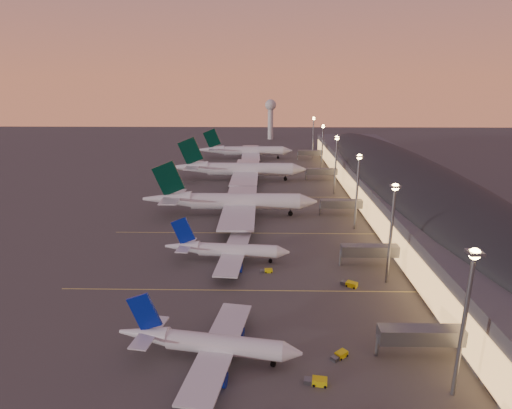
% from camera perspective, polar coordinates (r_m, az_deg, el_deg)
% --- Properties ---
extents(ground, '(700.00, 700.00, 0.00)m').
position_cam_1_polar(ground, '(111.09, -1.49, -10.16)').
color(ground, '#43413E').
extents(airliner_narrow_south, '(34.79, 31.41, 12.44)m').
position_cam_1_polar(airliner_narrow_south, '(82.83, -6.37, -17.94)').
color(airliner_narrow_south, silver).
rests_on(airliner_narrow_south, ground).
extents(airliner_narrow_north, '(35.60, 31.89, 12.71)m').
position_cam_1_polar(airliner_narrow_north, '(121.30, -3.90, -6.09)').
color(airliner_narrow_north, silver).
rests_on(airliner_narrow_north, ground).
extents(airliner_wide_near, '(65.06, 58.97, 20.90)m').
position_cam_1_polar(airliner_wide_near, '(160.03, -3.45, 0.40)').
color(airliner_wide_near, silver).
rests_on(airliner_wide_near, ground).
extents(airliner_wide_mid, '(68.11, 61.77, 21.87)m').
position_cam_1_polar(airliner_wide_mid, '(215.03, -2.36, 4.71)').
color(airliner_wide_mid, silver).
rests_on(airliner_wide_mid, ground).
extents(airliner_wide_far, '(60.15, 54.70, 19.27)m').
position_cam_1_polar(airliner_wide_far, '(273.26, -1.43, 7.15)').
color(airliner_wide_far, silver).
rests_on(airliner_wide_far, ground).
extents(terminal_building, '(56.35, 255.00, 17.46)m').
position_cam_1_polar(terminal_building, '(185.43, 19.02, 2.86)').
color(terminal_building, '#48484D').
rests_on(terminal_building, ground).
extents(light_masts, '(2.20, 217.20, 25.90)m').
position_cam_1_polar(light_masts, '(170.13, 11.71, 5.28)').
color(light_masts, slate).
rests_on(light_masts, ground).
extents(radar_tower, '(9.00, 9.00, 32.50)m').
position_cam_1_polar(radar_tower, '(360.18, 1.96, 12.16)').
color(radar_tower, silver).
rests_on(radar_tower, ground).
extents(lane_markings, '(90.00, 180.36, 0.00)m').
position_cam_1_polar(lane_markings, '(147.86, -0.81, -3.15)').
color(lane_markings, '#D8C659').
rests_on(lane_markings, ground).
extents(baggage_tug_a, '(4.08, 2.14, 1.16)m').
position_cam_1_polar(baggage_tug_a, '(79.17, 8.10, -22.31)').
color(baggage_tug_a, yellow).
rests_on(baggage_tug_a, ground).
extents(baggage_tug_b, '(3.58, 3.32, 1.05)m').
position_cam_1_polar(baggage_tug_b, '(85.60, 11.10, -19.13)').
color(baggage_tug_b, yellow).
rests_on(baggage_tug_b, ground).
extents(baggage_tug_c, '(3.22, 1.56, 0.94)m').
position_cam_1_polar(baggage_tug_c, '(115.52, 1.48, -8.82)').
color(baggage_tug_c, yellow).
rests_on(baggage_tug_c, ground).
extents(baggage_tug_d, '(4.25, 3.65, 1.22)m').
position_cam_1_polar(baggage_tug_d, '(110.82, 12.39, -10.32)').
color(baggage_tug_d, yellow).
rests_on(baggage_tug_d, ground).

